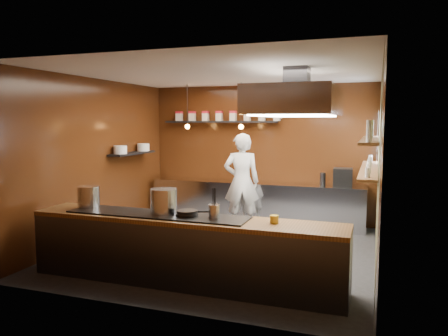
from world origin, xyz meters
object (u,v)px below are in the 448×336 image
at_px(extractor_hood, 296,101).
at_px(espresso_machine, 343,178).
at_px(stockpot_small, 164,201).
at_px(stockpot_large, 88,197).
at_px(chef, 242,182).

xyz_separation_m(extractor_hood, espresso_machine, (0.52, 2.50, -1.42)).
bearing_deg(extractor_hood, stockpot_small, -144.31).
height_order(stockpot_large, stockpot_small, stockpot_small).
bearing_deg(stockpot_large, stockpot_small, -1.82).
bearing_deg(extractor_hood, chef, 126.44).
bearing_deg(chef, stockpot_small, 67.57).
bearing_deg(espresso_machine, chef, -167.01).
relative_size(stockpot_large, chef, 0.16).
xyz_separation_m(stockpot_small, chef, (0.18, 3.10, -0.13)).
bearing_deg(extractor_hood, espresso_machine, 78.28).
relative_size(extractor_hood, chef, 1.01).
relative_size(extractor_hood, stockpot_small, 5.44).
bearing_deg(espresso_machine, stockpot_large, -136.18).
relative_size(extractor_hood, stockpot_large, 6.21).
bearing_deg(espresso_machine, stockpot_small, -123.23).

